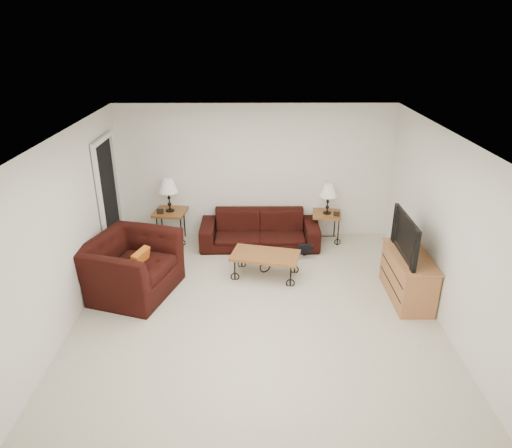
{
  "coord_description": "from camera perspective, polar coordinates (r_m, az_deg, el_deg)",
  "views": [
    {
      "loc": [
        -0.05,
        -5.67,
        3.77
      ],
      "look_at": [
        0.0,
        0.7,
        1.0
      ],
      "focal_mm": 32.48,
      "sensor_mm": 36.0,
      "label": 1
    }
  ],
  "objects": [
    {
      "name": "armchair",
      "position": [
        7.2,
        -15.15,
        -5.04
      ],
      "size": [
        1.51,
        1.62,
        0.86
      ],
      "primitive_type": "imported",
      "rotation": [
        0.0,
        0.0,
        1.26
      ],
      "color": "black",
      "rests_on": "ground"
    },
    {
      "name": "sofa",
      "position": [
        8.43,
        0.44,
        -0.7
      ],
      "size": [
        2.14,
        0.84,
        0.63
      ],
      "primitive_type": "imported",
      "color": "black",
      "rests_on": "ground"
    },
    {
      "name": "throw_pillow",
      "position": [
        7.07,
        -14.14,
        -4.62
      ],
      "size": [
        0.22,
        0.4,
        0.39
      ],
      "primitive_type": "cube",
      "rotation": [
        0.0,
        0.0,
        1.26
      ],
      "color": "#B45F17",
      "rests_on": "armchair"
    },
    {
      "name": "wall_back",
      "position": [
        8.55,
        -0.1,
        6.37
      ],
      "size": [
        5.0,
        0.02,
        2.5
      ],
      "primitive_type": "cube",
      "color": "white",
      "rests_on": "ground"
    },
    {
      "name": "wall_left",
      "position": [
        6.67,
        -21.96,
        -0.5
      ],
      "size": [
        0.02,
        5.0,
        2.5
      ],
      "primitive_type": "cube",
      "color": "white",
      "rests_on": "ground"
    },
    {
      "name": "side_table_left",
      "position": [
        8.73,
        -10.39,
        -0.27
      ],
      "size": [
        0.63,
        0.63,
        0.61
      ],
      "primitive_type": "cube",
      "rotation": [
        0.0,
        0.0,
        -0.12
      ],
      "color": "#915B25",
      "rests_on": "ground"
    },
    {
      "name": "lamp_right",
      "position": [
        8.51,
        8.84,
        3.06
      ],
      "size": [
        0.36,
        0.36,
        0.56
      ],
      "primitive_type": null,
      "rotation": [
        0.0,
        0.0,
        -0.14
      ],
      "color": "black",
      "rests_on": "side_table_right"
    },
    {
      "name": "television",
      "position": [
        6.91,
        18.7,
        -1.44
      ],
      "size": [
        0.14,
        1.05,
        0.6
      ],
      "primitive_type": "imported",
      "rotation": [
        0.0,
        0.0,
        -1.57
      ],
      "color": "black",
      "rests_on": "tv_stand"
    },
    {
      "name": "doorway",
      "position": [
        8.18,
        -17.64,
        2.73
      ],
      "size": [
        0.08,
        0.94,
        2.04
      ],
      "primitive_type": "cube",
      "color": "black",
      "rests_on": "ground"
    },
    {
      "name": "lamp_left",
      "position": [
        8.5,
        -10.69,
        3.51
      ],
      "size": [
        0.39,
        0.39,
        0.61
      ],
      "primitive_type": null,
      "rotation": [
        0.0,
        0.0,
        -0.12
      ],
      "color": "black",
      "rests_on": "side_table_left"
    },
    {
      "name": "photo_frame_left",
      "position": [
        8.48,
        -11.72,
        1.53
      ],
      "size": [
        0.12,
        0.02,
        0.1
      ],
      "primitive_type": "cube",
      "rotation": [
        0.0,
        0.0,
        0.05
      ],
      "color": "black",
      "rests_on": "side_table_left"
    },
    {
      "name": "ceiling",
      "position": [
        5.81,
        0.06,
        10.87
      ],
      "size": [
        5.0,
        5.0,
        0.0
      ],
      "primitive_type": "plane",
      "color": "white",
      "rests_on": "wall_back"
    },
    {
      "name": "backpack",
      "position": [
        8.13,
        6.01,
        -2.36
      ],
      "size": [
        0.45,
        0.4,
        0.48
      ],
      "primitive_type": "ellipsoid",
      "rotation": [
        0.0,
        0.0,
        0.35
      ],
      "color": "black",
      "rests_on": "ground"
    },
    {
      "name": "wall_right",
      "position": [
        6.71,
        21.93,
        -0.36
      ],
      "size": [
        0.02,
        5.0,
        2.5
      ],
      "primitive_type": "cube",
      "color": "white",
      "rests_on": "ground"
    },
    {
      "name": "wall_front",
      "position": [
        4.05,
        0.38,
        -15.01
      ],
      "size": [
        5.0,
        0.02,
        2.5
      ],
      "primitive_type": "cube",
      "color": "white",
      "rests_on": "ground"
    },
    {
      "name": "coffee_table",
      "position": [
        7.46,
        1.14,
        -5.1
      ],
      "size": [
        1.17,
        0.81,
        0.4
      ],
      "primitive_type": "cube",
      "rotation": [
        0.0,
        0.0,
        -0.23
      ],
      "color": "#915B25",
      "rests_on": "ground"
    },
    {
      "name": "side_table_right",
      "position": [
        8.72,
        8.62,
        -0.38
      ],
      "size": [
        0.58,
        0.58,
        0.56
      ],
      "primitive_type": "cube",
      "rotation": [
        0.0,
        0.0,
        -0.14
      ],
      "color": "#915B25",
      "rests_on": "ground"
    },
    {
      "name": "photo_frame_right",
      "position": [
        8.48,
        9.9,
        1.22
      ],
      "size": [
        0.11,
        0.05,
        0.09
      ],
      "primitive_type": "cube",
      "rotation": [
        0.0,
        0.0,
        -0.35
      ],
      "color": "black",
      "rests_on": "side_table_right"
    },
    {
      "name": "ground",
      "position": [
        6.81,
        0.05,
        -10.12
      ],
      "size": [
        5.0,
        5.0,
        0.0
      ],
      "primitive_type": "plane",
      "color": "beige",
      "rests_on": "ground"
    },
    {
      "name": "tv_stand",
      "position": [
        7.2,
        18.18,
        -6.15
      ],
      "size": [
        0.49,
        1.17,
        0.7
      ],
      "primitive_type": "cube",
      "color": "#B87944",
      "rests_on": "ground"
    }
  ]
}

